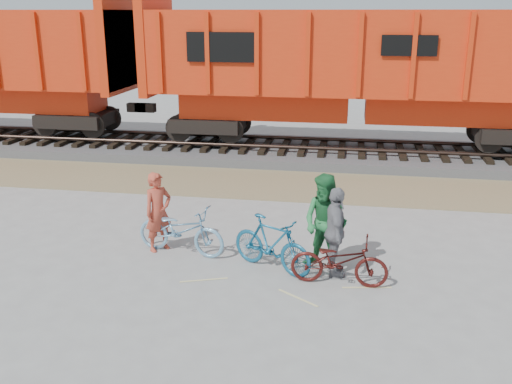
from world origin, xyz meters
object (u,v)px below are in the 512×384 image
at_px(bicycle_teal, 272,244).
at_px(person_man, 326,223).
at_px(hopper_car_center, 359,69).
at_px(bicycle_maroon, 339,261).
at_px(person_solo, 158,212).
at_px(bicycle_blue, 181,230).
at_px(person_woman, 335,232).

distance_m(bicycle_teal, person_man, 1.10).
relative_size(hopper_car_center, person_man, 7.35).
distance_m(bicycle_teal, bicycle_maroon, 1.36).
relative_size(person_solo, person_man, 0.88).
relative_size(bicycle_maroon, person_solo, 1.05).
height_order(bicycle_blue, person_man, person_man).
bearing_deg(person_man, person_solo, -158.93).
xyz_separation_m(bicycle_blue, person_solo, (-0.50, 0.10, 0.33)).
distance_m(person_solo, person_man, 3.48).
xyz_separation_m(hopper_car_center, bicycle_teal, (-1.54, -9.13, -2.46)).
distance_m(person_solo, person_woman, 3.70).
bearing_deg(person_solo, hopper_car_center, 15.26).
bearing_deg(bicycle_blue, person_woman, -87.51).
xyz_separation_m(person_solo, person_woman, (3.65, -0.60, 0.03)).
bearing_deg(hopper_car_center, person_solo, -115.05).
relative_size(hopper_car_center, bicycle_teal, 7.77).
xyz_separation_m(bicycle_maroon, person_man, (-0.30, 0.61, 0.49)).
relative_size(hopper_car_center, person_woman, 8.09).
bearing_deg(person_woman, bicycle_blue, 71.72).
bearing_deg(bicycle_blue, bicycle_maroon, -93.97).
bearing_deg(person_woman, bicycle_maroon, -175.28).
bearing_deg(person_solo, person_man, -56.08).
distance_m(bicycle_blue, person_man, 3.00).
relative_size(bicycle_blue, bicycle_maroon, 1.10).
relative_size(bicycle_blue, bicycle_teal, 1.07).
bearing_deg(hopper_car_center, bicycle_teal, -99.56).
height_order(bicycle_maroon, person_solo, person_solo).
xyz_separation_m(bicycle_blue, bicycle_maroon, (3.25, -0.90, -0.04)).
xyz_separation_m(bicycle_teal, person_woman, (1.20, -0.01, 0.32)).
bearing_deg(bicycle_teal, hopper_car_center, 19.00).
bearing_deg(bicycle_blue, bicycle_teal, -92.54).
bearing_deg(person_woman, hopper_car_center, -11.45).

